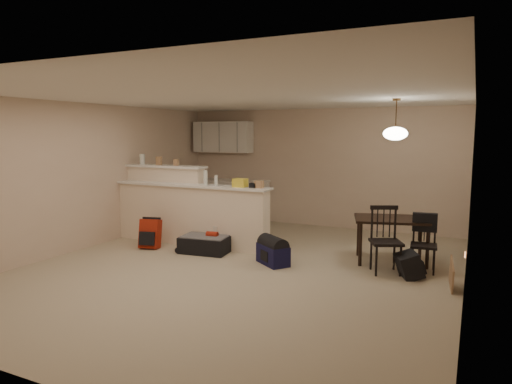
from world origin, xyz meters
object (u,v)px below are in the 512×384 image
Objects in this scene: pendant_lamp at (395,133)px; navy_duffel at (273,255)px; dining_table at (392,223)px; black_daypack at (409,265)px; dining_chair_near at (386,240)px; dining_chair_far at (424,244)px; red_backpack at (150,234)px; suitcase at (205,244)px.

pendant_lamp reaches higher than navy_duffel.
dining_table is 3.32× the size of black_daypack.
dining_chair_near is 1.74× the size of navy_duffel.
black_daypack is at bearing -117.77° from dining_chair_far.
red_backpack is 2.32m from navy_duffel.
pendant_lamp is at bearing 3.96° from black_daypack.
dining_table is at bearing -1.84° from red_backpack.
red_backpack is at bearing 159.78° from dining_chair_near.
pendant_lamp is 2.60m from navy_duffel.
black_daypack is at bearing -35.95° from dining_chair_near.
dining_chair_near reaches higher than dining_table.
dining_chair_near reaches higher than dining_chair_far.
dining_chair_near is at bearing -4.04° from suitcase.
suitcase is (-2.93, -0.15, -0.34)m from dining_chair_near.
black_daypack is (0.33, -0.07, -0.31)m from dining_chair_near.
dining_table is 2.05× the size of pendant_lamp.
navy_duffel reaches higher than suitcase.
pendant_lamp is at bearing -1.84° from red_backpack.
red_backpack is (-3.92, -0.92, -1.74)m from pendant_lamp.
navy_duffel is at bearing 72.80° from black_daypack.
navy_duffel is (-1.60, -0.90, -0.46)m from dining_table.
pendant_lamp reaches higher than dining_chair_far.
dining_chair_far reaches higher than navy_duffel.
dining_chair_near reaches higher than suitcase.
dining_table is at bearing 65.95° from navy_duffel.
dining_table is at bearing -135.00° from pendant_lamp.
pendant_lamp reaches higher than black_daypack.
pendant_lamp is 1.63m from dining_chair_near.
pendant_lamp is at bearing 65.95° from navy_duffel.
red_backpack reaches higher than black_daypack.
dining_table is at bearing 142.45° from dining_chair_far.
dining_chair_far is at bearing -7.30° from red_backpack.
suitcase is 1.04m from red_backpack.
suitcase is at bearing 178.90° from dining_table.
navy_duffel is at bearing -169.64° from dining_chair_far.
red_backpack is (-4.42, -0.60, -0.16)m from dining_chair_far.
suitcase is (-2.90, -0.76, -0.48)m from dining_table.
red_backpack is at bearing -143.20° from navy_duffel.
dining_chair_far is 0.45m from black_daypack.
pendant_lamp is 0.76× the size of dining_chair_far.
suitcase is at bearing -149.94° from navy_duffel.
suitcase is (-2.90, -0.76, -1.86)m from pendant_lamp.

